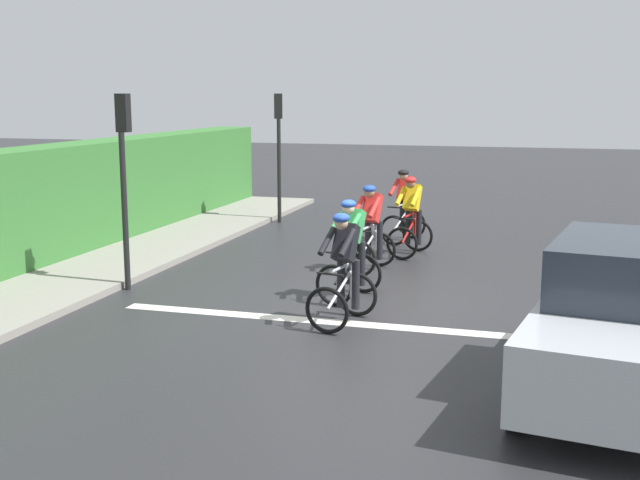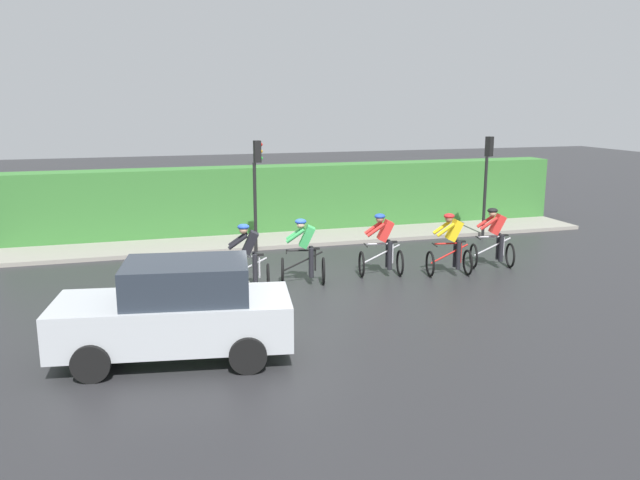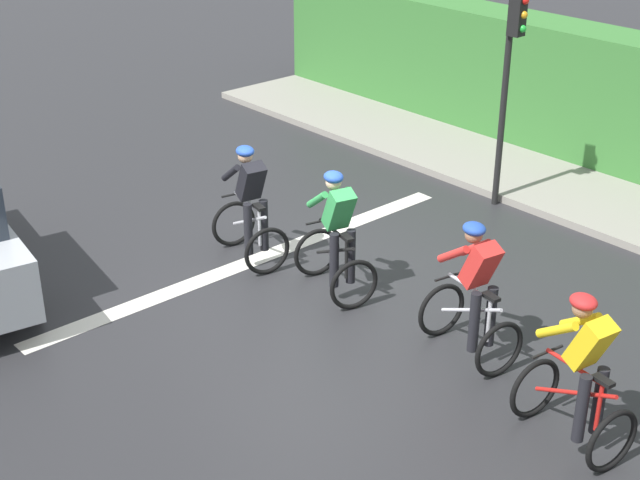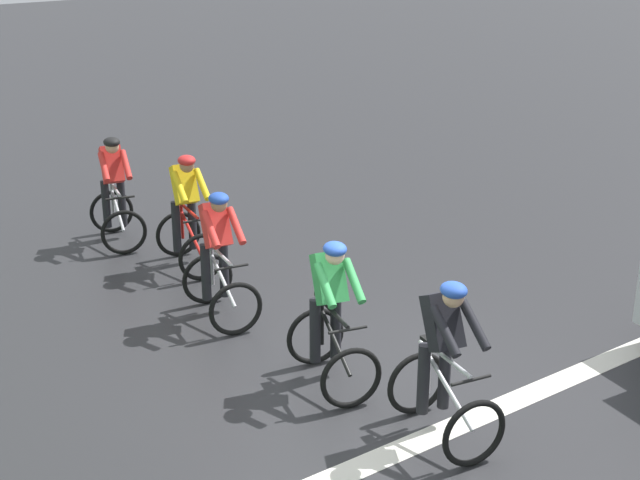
# 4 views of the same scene
# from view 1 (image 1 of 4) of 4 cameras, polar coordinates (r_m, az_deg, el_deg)

# --- Properties ---
(ground_plane) EXTENTS (80.00, 80.00, 0.00)m
(ground_plane) POSITION_cam_1_polar(r_m,az_deg,el_deg) (12.88, 2.73, -4.66)
(ground_plane) COLOR #28282B
(sidewalk_kerb) EXTENTS (2.80, 19.19, 0.12)m
(sidewalk_kerb) POSITION_cam_1_polar(r_m,az_deg,el_deg) (16.76, -14.50, -1.24)
(sidewalk_kerb) COLOR gray
(sidewalk_kerb) RESTS_ON ground
(stone_wall_low) EXTENTS (0.44, 19.19, 0.67)m
(stone_wall_low) POSITION_cam_1_polar(r_m,az_deg,el_deg) (17.18, -17.13, -0.16)
(stone_wall_low) COLOR gray
(stone_wall_low) RESTS_ON ground
(hedge_wall) EXTENTS (1.10, 19.19, 2.31)m
(hedge_wall) POSITION_cam_1_polar(r_m,az_deg,el_deg) (17.22, -18.11, 2.58)
(hedge_wall) COLOR #387533
(hedge_wall) RESTS_ON ground
(road_marking_stop_line) EXTENTS (7.00, 0.30, 0.01)m
(road_marking_stop_line) POSITION_cam_1_polar(r_m,az_deg,el_deg) (11.90, 1.56, -5.90)
(road_marking_stop_line) COLOR silver
(road_marking_stop_line) RESTS_ON ground
(cyclist_lead) EXTENTS (0.91, 1.21, 1.66)m
(cyclist_lead) POSITION_cam_1_polar(r_m,az_deg,el_deg) (18.33, 6.02, 2.35)
(cyclist_lead) COLOR black
(cyclist_lead) RESTS_ON ground
(cyclist_second) EXTENTS (0.84, 1.17, 1.66)m
(cyclist_second) POSITION_cam_1_polar(r_m,az_deg,el_deg) (16.77, 6.50, 1.60)
(cyclist_second) COLOR black
(cyclist_second) RESTS_ON ground
(cyclist_mid) EXTENTS (0.86, 1.18, 1.66)m
(cyclist_mid) POSITION_cam_1_polar(r_m,az_deg,el_deg) (15.20, 3.63, 0.73)
(cyclist_mid) COLOR black
(cyclist_mid) RESTS_ON ground
(cyclist_fourth) EXTENTS (0.93, 1.21, 1.66)m
(cyclist_fourth) POSITION_cam_1_polar(r_m,az_deg,el_deg) (13.11, 2.20, -0.81)
(cyclist_fourth) COLOR black
(cyclist_fourth) RESTS_ON ground
(cyclist_trailing) EXTENTS (0.87, 1.19, 1.66)m
(cyclist_trailing) POSITION_cam_1_polar(r_m,az_deg,el_deg) (11.66, 1.69, -2.22)
(cyclist_trailing) COLOR black
(cyclist_trailing) RESTS_ON ground
(car_silver) EXTENTS (2.36, 4.32, 1.76)m
(car_silver) POSITION_cam_1_polar(r_m,az_deg,el_deg) (9.44, 20.71, -5.44)
(car_silver) COLOR #B7BCC1
(car_silver) RESTS_ON ground
(traffic_light_near_crossing) EXTENTS (0.21, 0.31, 3.34)m
(traffic_light_near_crossing) POSITION_cam_1_polar(r_m,az_deg,el_deg) (13.97, -13.76, 5.50)
(traffic_light_near_crossing) COLOR black
(traffic_light_near_crossing) RESTS_ON ground
(traffic_light_far_junction) EXTENTS (0.26, 0.30, 3.34)m
(traffic_light_far_junction) POSITION_cam_1_polar(r_m,az_deg,el_deg) (20.93, -2.96, 7.31)
(traffic_light_far_junction) COLOR black
(traffic_light_far_junction) RESTS_ON ground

